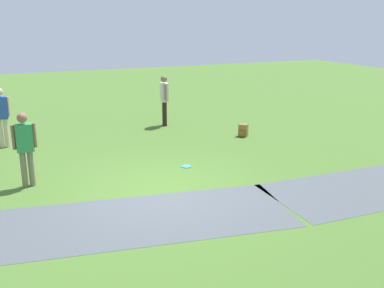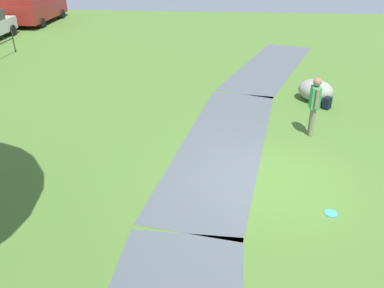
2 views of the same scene
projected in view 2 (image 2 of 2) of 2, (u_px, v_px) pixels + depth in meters
ground_plane at (270, 182)px, 9.45m from camera, size 48.00×48.00×0.00m
footpath_segment_mid at (223, 142)px, 11.25m from camera, size 8.25×3.48×0.01m
footpath_segment_far at (271, 66)px, 17.96m from camera, size 8.27×4.73×0.01m
lawn_boulder at (316, 90)px, 14.00m from camera, size 1.62×1.60×0.73m
passerby_on_path at (314, 103)px, 11.26m from camera, size 0.52×0.24×1.70m
backpack_by_boulder at (327, 103)px, 13.40m from camera, size 0.35×0.35×0.40m
frisbee_on_grass at (331, 213)px, 8.35m from camera, size 0.26×0.26×0.02m
delivery_van at (33, 3)px, 26.49m from camera, size 5.49×2.58×2.30m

